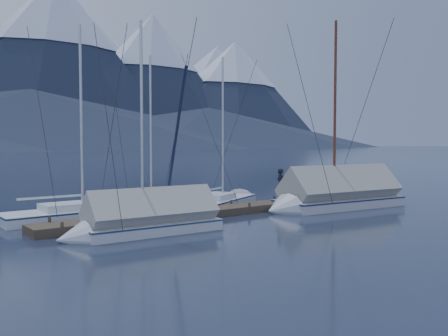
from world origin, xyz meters
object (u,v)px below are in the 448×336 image
(sailboat_covered_near, at_px, (331,198))
(sailboat_open_left, at_px, (93,214))
(sailboat_open_right, at_px, (226,202))
(person, at_px, (281,184))
(sailboat_covered_far, at_px, (140,223))
(sailboat_open_mid, at_px, (160,211))

(sailboat_covered_near, bearing_deg, sailboat_open_left, 157.09)
(sailboat_open_right, relative_size, person, 5.20)
(person, bearing_deg, sailboat_open_left, 84.94)
(sailboat_covered_far, relative_size, person, 5.11)
(sailboat_open_mid, relative_size, sailboat_covered_near, 0.77)
(sailboat_covered_far, height_order, person, sailboat_covered_far)
(sailboat_covered_near, xyz_separation_m, person, (-1.64, 2.05, 0.65))
(sailboat_open_right, distance_m, sailboat_covered_near, 5.69)
(sailboat_covered_near, bearing_deg, sailboat_covered_far, -179.00)
(sailboat_covered_near, height_order, sailboat_covered_far, sailboat_covered_near)
(sailboat_open_right, bearing_deg, sailboat_covered_near, -54.00)
(sailboat_open_mid, bearing_deg, sailboat_open_right, 9.56)
(sailboat_open_right, height_order, person, sailboat_open_right)
(sailboat_open_right, bearing_deg, person, -56.33)
(sailboat_open_mid, height_order, person, sailboat_open_mid)
(sailboat_open_right, height_order, sailboat_covered_near, sailboat_covered_near)
(sailboat_open_left, distance_m, sailboat_covered_near, 11.94)
(sailboat_covered_near, height_order, person, sailboat_covered_near)
(person, bearing_deg, sailboat_covered_far, 113.66)
(sailboat_covered_near, relative_size, sailboat_covered_far, 1.24)
(sailboat_open_mid, relative_size, person, 4.86)
(sailboat_open_mid, height_order, sailboat_open_right, sailboat_open_right)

